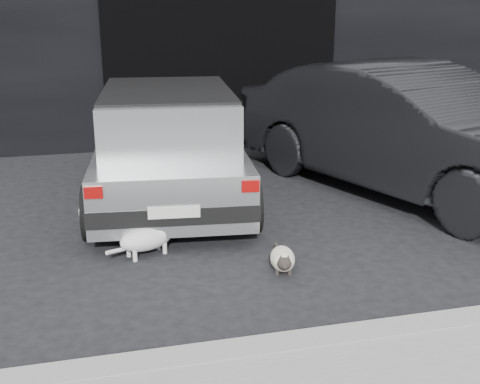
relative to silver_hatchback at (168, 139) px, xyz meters
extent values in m
plane|color=black|center=(0.31, -1.21, -0.78)|extent=(80.00, 80.00, 0.00)
cube|color=black|center=(1.31, 2.78, 0.52)|extent=(4.00, 0.10, 2.60)
cube|color=gray|center=(1.31, -3.81, -0.72)|extent=(18.00, 0.25, 0.12)
cube|color=#A8ABAD|center=(0.01, 0.10, -0.30)|extent=(2.12, 4.01, 0.61)
cube|color=#A8ABAD|center=(-0.01, -0.10, 0.31)|extent=(1.78, 2.71, 0.61)
cube|color=black|center=(-0.01, -0.10, 0.31)|extent=(1.78, 2.61, 0.49)
cube|color=black|center=(-0.19, -1.75, -0.39)|extent=(1.74, 0.34, 0.18)
cube|color=black|center=(0.21, 1.94, -0.39)|extent=(1.74, 0.34, 0.18)
cube|color=silver|center=(-0.20, -1.83, -0.33)|extent=(0.51, 0.07, 0.12)
cube|color=#8C0707|center=(-0.95, -1.74, -0.09)|extent=(0.18, 0.05, 0.12)
cube|color=#8C0707|center=(0.56, -1.91, -0.09)|extent=(0.18, 0.05, 0.12)
cube|color=black|center=(-0.01, -0.10, 0.63)|extent=(1.75, 2.46, 0.03)
cylinder|color=black|center=(-0.97, -1.19, -0.49)|extent=(0.28, 0.61, 0.59)
cylinder|color=slate|center=(-1.09, -1.17, -0.49)|extent=(0.05, 0.33, 0.33)
cylinder|color=black|center=(0.70, -1.36, -0.49)|extent=(0.28, 0.61, 0.59)
cylinder|color=slate|center=(0.82, -1.38, -0.49)|extent=(0.05, 0.33, 0.33)
cylinder|color=black|center=(-0.68, 1.51, -0.49)|extent=(0.28, 0.61, 0.59)
cylinder|color=slate|center=(-0.80, 1.52, -0.49)|extent=(0.05, 0.33, 0.33)
cylinder|color=black|center=(0.99, 1.33, -0.49)|extent=(0.28, 0.61, 0.59)
cylinder|color=slate|center=(1.10, 1.32, -0.49)|extent=(0.05, 0.33, 0.33)
imported|color=black|center=(3.08, -0.46, 0.06)|extent=(3.55, 5.38, 1.68)
ellipsoid|color=beige|center=(0.75, -2.39, -0.68)|extent=(0.34, 0.51, 0.18)
ellipsoid|color=beige|center=(0.72, -2.50, -0.66)|extent=(0.25, 0.25, 0.17)
ellipsoid|color=black|center=(0.69, -2.62, -0.63)|extent=(0.16, 0.15, 0.12)
sphere|color=black|center=(0.68, -2.67, -0.63)|extent=(0.05, 0.05, 0.05)
cone|color=black|center=(0.73, -2.62, -0.57)|extent=(0.05, 0.06, 0.06)
cone|color=black|center=(0.66, -2.60, -0.57)|extent=(0.05, 0.06, 0.06)
cylinder|color=black|center=(0.77, -2.54, -0.75)|extent=(0.04, 0.04, 0.06)
cylinder|color=black|center=(0.66, -2.51, -0.75)|extent=(0.04, 0.04, 0.06)
cylinder|color=black|center=(0.84, -2.27, -0.75)|extent=(0.04, 0.04, 0.06)
cylinder|color=black|center=(0.73, -2.24, -0.75)|extent=(0.04, 0.04, 0.06)
cylinder|color=black|center=(0.81, -2.14, -0.71)|extent=(0.06, 0.26, 0.08)
ellipsoid|color=silver|center=(-0.47, -1.76, -0.60)|extent=(0.62, 0.46, 0.24)
ellipsoid|color=silver|center=(-0.34, -1.71, -0.58)|extent=(0.31, 0.31, 0.20)
ellipsoid|color=silver|center=(-0.21, -1.65, -0.50)|extent=(0.19, 0.20, 0.14)
sphere|color=silver|center=(-0.15, -1.63, -0.50)|extent=(0.06, 0.06, 0.06)
cone|color=silver|center=(-0.24, -1.62, -0.43)|extent=(0.08, 0.07, 0.07)
cone|color=silver|center=(-0.21, -1.70, -0.43)|extent=(0.08, 0.07, 0.07)
cylinder|color=silver|center=(-0.34, -1.63, -0.71)|extent=(0.05, 0.05, 0.14)
cylinder|color=silver|center=(-0.29, -1.76, -0.71)|extent=(0.05, 0.05, 0.14)
cylinder|color=silver|center=(-0.65, -1.75, -0.71)|extent=(0.05, 0.05, 0.14)
cylinder|color=silver|center=(-0.60, -1.88, -0.71)|extent=(0.05, 0.05, 0.14)
cylinder|color=silver|center=(-0.76, -1.87, -0.66)|extent=(0.26, 0.23, 0.09)
ellipsoid|color=gray|center=(-0.56, -1.82, -0.58)|extent=(0.24, 0.22, 0.10)
camera|label=1|loc=(-0.91, -7.38, 1.65)|focal=45.00mm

